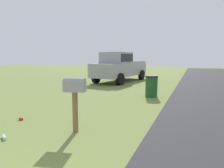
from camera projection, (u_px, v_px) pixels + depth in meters
mailbox at (75, 89)px, 4.55m from camera, size 0.31×0.53×1.27m
pickup_truck at (119, 66)px, 14.39m from camera, size 5.62×2.69×2.09m
trash_bin at (151, 86)px, 8.82m from camera, size 0.55×0.55×0.94m
litter_can_midfield_b at (21, 119)px, 5.56m from camera, size 0.08×0.13×0.07m
litter_bottle_far_scatter at (4, 137)px, 4.27m from camera, size 0.17×0.22×0.07m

